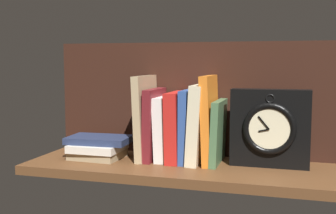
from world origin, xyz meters
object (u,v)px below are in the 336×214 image
at_px(book_red_requiem, 177,126).
at_px(book_stack_side, 98,147).
at_px(book_maroon_dawkins, 154,124).
at_px(book_orange_pandolfini, 210,119).
at_px(book_blue_modern, 188,126).
at_px(book_green_romantic, 218,132).
at_px(book_white_catcher, 165,128).
at_px(framed_clock, 270,128).
at_px(book_cream_twain, 199,123).
at_px(book_tan_shortstories, 146,117).

xyz_separation_m(book_red_requiem, book_stack_side, (-0.23, -0.04, -0.07)).
distance_m(book_maroon_dawkins, book_orange_pandolfini, 0.16).
distance_m(book_blue_modern, book_green_romantic, 0.09).
relative_size(book_white_catcher, book_stack_side, 0.99).
bearing_deg(book_red_requiem, book_green_romantic, 0.00).
height_order(book_white_catcher, framed_clock, framed_clock).
xyz_separation_m(book_blue_modern, book_stack_side, (-0.26, -0.04, -0.07)).
bearing_deg(book_red_requiem, book_blue_modern, 0.00).
relative_size(book_cream_twain, framed_clock, 1.04).
xyz_separation_m(book_maroon_dawkins, book_white_catcher, (0.03, 0.00, -0.01)).
height_order(book_red_requiem, book_green_romantic, book_red_requiem).
xyz_separation_m(book_white_catcher, book_stack_side, (-0.19, -0.04, -0.06)).
bearing_deg(book_orange_pandolfini, book_cream_twain, 180.00).
relative_size(book_tan_shortstories, book_maroon_dawkins, 1.18).
bearing_deg(book_orange_pandolfini, book_white_catcher, 180.00).
distance_m(book_tan_shortstories, book_cream_twain, 0.16).
bearing_deg(framed_clock, book_cream_twain, 178.86).
bearing_deg(book_tan_shortstories, book_green_romantic, 0.00).
bearing_deg(book_maroon_dawkins, book_blue_modern, 0.00).
distance_m(book_maroon_dawkins, book_white_catcher, 0.03).
distance_m(book_white_catcher, book_red_requiem, 0.04).
relative_size(book_maroon_dawkins, book_green_romantic, 1.16).
distance_m(book_tan_shortstories, book_orange_pandolfini, 0.19).
height_order(book_tan_shortstories, book_white_catcher, book_tan_shortstories).
height_order(book_maroon_dawkins, book_green_romantic, book_maroon_dawkins).
height_order(book_tan_shortstories, book_green_romantic, book_tan_shortstories).
xyz_separation_m(book_maroon_dawkins, book_blue_modern, (0.10, 0.00, -0.00)).
distance_m(book_tan_shortstories, book_blue_modern, 0.13).
height_order(book_cream_twain, framed_clock, book_cream_twain).
relative_size(book_red_requiem, book_green_romantic, 1.12).
bearing_deg(book_blue_modern, book_cream_twain, 0.00).
bearing_deg(book_white_catcher, book_tan_shortstories, 180.00).
height_order(book_tan_shortstories, book_cream_twain, book_tan_shortstories).
relative_size(book_green_romantic, book_stack_side, 0.95).
distance_m(book_maroon_dawkins, book_stack_side, 0.18).
bearing_deg(book_green_romantic, book_blue_modern, -180.00).
bearing_deg(book_maroon_dawkins, book_green_romantic, 0.00).
height_order(book_white_catcher, book_red_requiem, book_red_requiem).
distance_m(book_blue_modern, book_stack_side, 0.27).
bearing_deg(book_tan_shortstories, book_maroon_dawkins, -0.00).
height_order(book_cream_twain, book_stack_side, book_cream_twain).
bearing_deg(book_cream_twain, framed_clock, -1.14).
distance_m(book_green_romantic, book_stack_side, 0.35).
relative_size(book_tan_shortstories, framed_clock, 1.16).
bearing_deg(book_blue_modern, book_stack_side, -171.97).
distance_m(book_tan_shortstories, framed_clock, 0.35).
height_order(book_blue_modern, book_green_romantic, book_blue_modern).
height_order(book_tan_shortstories, book_red_requiem, book_tan_shortstories).
xyz_separation_m(book_maroon_dawkins, book_orange_pandolfini, (0.16, 0.00, 0.02)).
relative_size(book_maroon_dawkins, book_red_requiem, 1.04).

